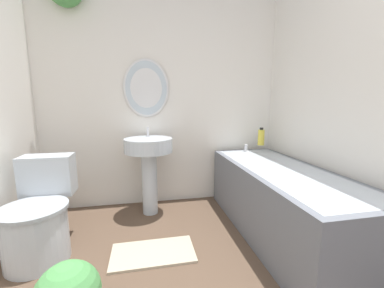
# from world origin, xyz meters

# --- Properties ---
(wall_back) EXTENTS (2.65, 0.31, 2.40)m
(wall_back) POSITION_xyz_m (-0.07, 2.45, 1.27)
(wall_back) COLOR silver
(wall_back) RESTS_ON ground_plane
(wall_right) EXTENTS (0.06, 2.55, 2.40)m
(wall_right) POSITION_xyz_m (1.30, 1.22, 1.20)
(wall_right) COLOR silver
(wall_right) RESTS_ON ground_plane
(toilet) EXTENTS (0.44, 0.63, 0.71)m
(toilet) POSITION_xyz_m (-0.98, 1.62, 0.29)
(toilet) COLOR silver
(toilet) RESTS_ON ground_plane
(pedestal_sink) EXTENTS (0.47, 0.47, 0.88)m
(pedestal_sink) POSITION_xyz_m (-0.18, 2.15, 0.58)
(pedestal_sink) COLOR silver
(pedestal_sink) RESTS_ON ground_plane
(bathtub) EXTENTS (0.67, 1.69, 0.66)m
(bathtub) POSITION_xyz_m (0.91, 1.54, 0.30)
(bathtub) COLOR slate
(bathtub) RESTS_ON ground_plane
(shampoo_bottle) EXTENTS (0.07, 0.07, 0.19)m
(shampoo_bottle) POSITION_xyz_m (1.06, 2.22, 0.74)
(shampoo_bottle) COLOR gold
(shampoo_bottle) RESTS_ON bathtub
(bath_mat) EXTENTS (0.61, 0.33, 0.02)m
(bath_mat) POSITION_xyz_m (-0.18, 1.45, 0.01)
(bath_mat) COLOR #B7A88E
(bath_mat) RESTS_ON ground_plane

